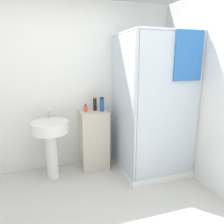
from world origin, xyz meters
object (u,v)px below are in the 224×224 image
(shampoo_bottle_tall_black, at_px, (95,104))
(shampoo_bottle_blue, at_px, (102,104))
(soap_dispenser, at_px, (85,109))
(sink, at_px, (51,136))

(shampoo_bottle_tall_black, bearing_deg, shampoo_bottle_blue, -44.41)
(shampoo_bottle_tall_black, relative_size, shampoo_bottle_blue, 1.00)
(soap_dispenser, bearing_deg, sink, -165.58)
(shampoo_bottle_tall_black, xyz_separation_m, shampoo_bottle_blue, (0.09, -0.08, -0.00))
(shampoo_bottle_blue, bearing_deg, sink, -172.65)
(soap_dispenser, height_order, shampoo_bottle_tall_black, shampoo_bottle_tall_black)
(sink, height_order, shampoo_bottle_tall_black, shampoo_bottle_tall_black)
(soap_dispenser, height_order, shampoo_bottle_blue, shampoo_bottle_blue)
(sink, height_order, soap_dispenser, soap_dispenser)
(soap_dispenser, distance_m, shampoo_bottle_blue, 0.25)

